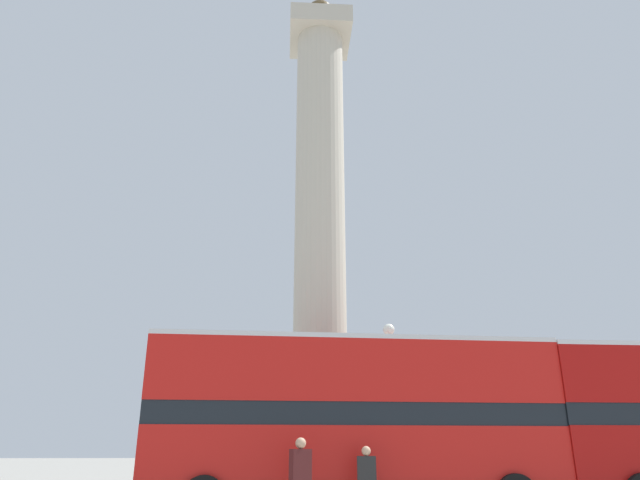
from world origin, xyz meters
name	(u,v)px	position (x,y,z in m)	size (l,w,h in m)	color
monument_column	(320,270)	(0.00, 0.00, 8.19)	(4.64, 4.64, 21.42)	#BCB29E
bus_a	(354,415)	(0.53, -5.96, 2.38)	(10.56, 3.23, 4.30)	red
equestrian_statue	(502,449)	(8.77, 5.97, 1.57)	(4.14, 3.47, 5.82)	#BCB29E
street_lamp	(392,408)	(2.00, -3.49, 2.74)	(0.37, 0.37, 5.32)	black
pedestrian_near_lamp	(300,476)	(-0.92, -8.39, 1.01)	(0.50, 0.40, 1.78)	#28282D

